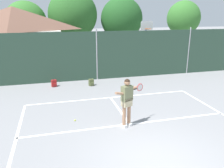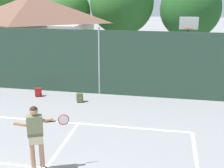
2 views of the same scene
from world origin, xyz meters
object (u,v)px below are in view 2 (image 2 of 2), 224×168
object	(u,v)px
backpack_red	(38,92)
backpack_olive	(80,98)
tennis_player	(36,133)
basketball_hoop	(187,43)

from	to	relation	value
backpack_red	backpack_olive	distance (m)	2.16
tennis_player	basketball_hoop	bearing A→B (deg)	63.45
basketball_hoop	tennis_player	xyz separation A→B (m)	(-4.19, -8.39, -1.20)
backpack_red	backpack_olive	bearing A→B (deg)	-9.81
backpack_olive	tennis_player	bearing A→B (deg)	-85.32
basketball_hoop	backpack_red	world-z (taller)	basketball_hoop
backpack_red	tennis_player	bearing A→B (deg)	-65.82
basketball_hoop	backpack_olive	size ratio (longest dim) A/B	7.67
basketball_hoop	backpack_olive	xyz separation A→B (m)	(-4.63, -3.04, -2.12)
tennis_player	backpack_olive	bearing A→B (deg)	94.68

